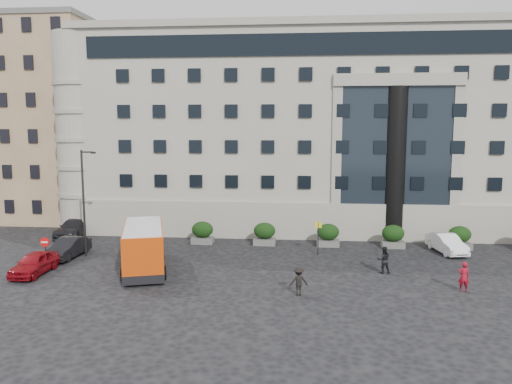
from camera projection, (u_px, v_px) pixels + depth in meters
ground at (238, 271)px, 33.67m from camera, size 120.00×120.00×0.00m
civic_building at (319, 133)px, 53.66m from camera, size 44.00×24.00×18.00m
entrance_column at (395, 165)px, 41.90m from camera, size 1.80×1.80×13.00m
apartment_near at (42, 123)px, 54.25m from camera, size 14.00×14.00×20.00m
apartment_far at (86, 117)px, 72.15m from camera, size 13.00×13.00×22.00m
hedge_a at (203, 232)px, 41.61m from camera, size 1.80×1.26×1.84m
hedge_b at (265, 234)px, 41.14m from camera, size 1.80×1.26×1.84m
hedge_c at (328, 235)px, 40.67m from camera, size 1.80×1.26×1.84m
hedge_d at (393, 236)px, 40.21m from camera, size 1.80×1.26×1.84m
hedge_e at (459, 237)px, 39.74m from camera, size 1.80×1.26×1.84m
street_lamp at (84, 199)px, 37.13m from camera, size 1.16×0.18×8.00m
bus_stop_sign at (318, 232)px, 37.88m from camera, size 0.50×0.08×2.52m
no_entry_sign at (45, 247)px, 33.60m from camera, size 0.64×0.16×2.32m
minibus at (144, 246)px, 33.69m from camera, size 4.62×7.82×3.09m
red_truck at (100, 208)px, 51.26m from camera, size 2.74×5.05×2.60m
parked_car_a at (34, 263)px, 32.99m from camera, size 1.75×4.30×1.46m
parked_car_b at (68, 248)px, 37.17m from camera, size 1.81×4.55×1.47m
parked_car_c at (74, 228)px, 44.29m from camera, size 2.34×5.28×1.51m
parked_car_d at (91, 221)px, 47.25m from camera, size 3.17×5.68×1.50m
white_taxi at (447, 243)px, 38.57m from camera, size 2.39×4.62×1.45m
pedestrian_a at (464, 277)px, 29.50m from camera, size 0.66×0.44×1.81m
pedestrian_b at (384, 260)px, 33.18m from camera, size 0.92×0.74×1.82m
pedestrian_c at (299, 281)px, 28.86m from camera, size 1.20×0.87×1.68m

